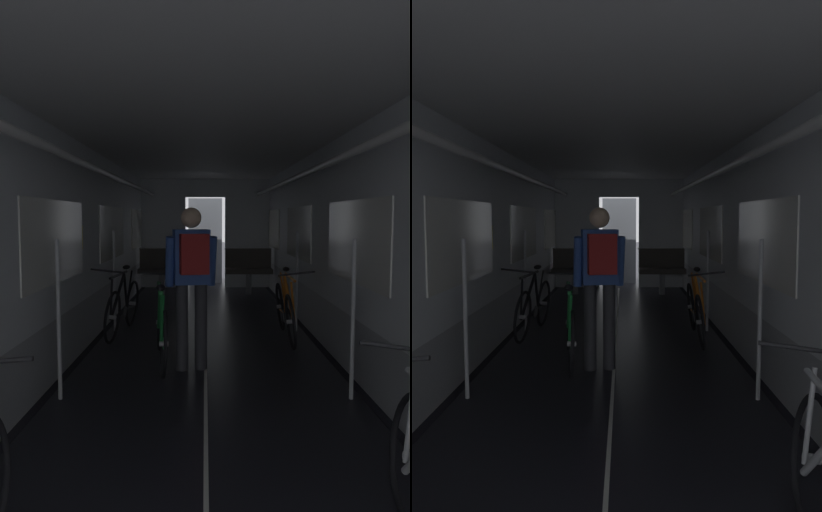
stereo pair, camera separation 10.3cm
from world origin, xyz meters
The scene contains 7 objects.
train_car_shell centered at (0.00, 3.60, 1.70)m, with size 3.14×12.34×2.57m.
bench_seat_far_left centered at (-0.90, 8.07, 0.57)m, with size 0.98×0.51×0.95m.
bench_seat_far_right centered at (0.90, 8.07, 0.57)m, with size 0.98×0.51×0.95m.
bicycle_orange centered at (1.04, 4.25, 0.38)m, with size 0.44×1.69×0.95m.
bicycle_black centered at (-1.12, 4.51, 0.38)m, with size 0.45×1.69×0.95m.
person_cyclist_aisle centered at (-0.14, 2.92, 1.02)m, with size 0.56×0.44×1.69m.
bicycle_green_in_aisle centered at (-0.48, 3.19, 0.38)m, with size 0.45×1.68×0.94m.
Camera 2 is at (0.10, -2.06, 1.58)m, focal length 34.30 mm.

